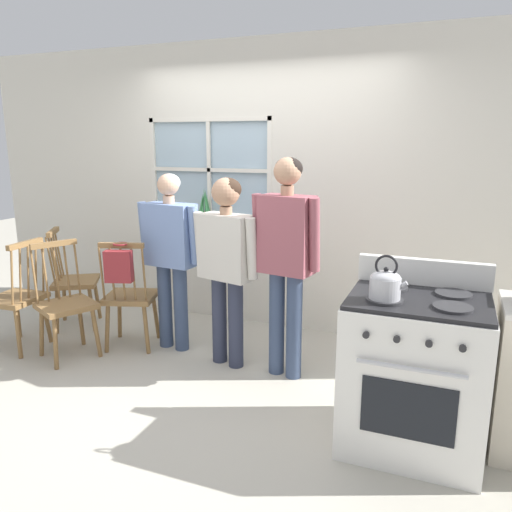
% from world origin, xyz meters
% --- Properties ---
extents(ground_plane, '(16.00, 16.00, 0.00)m').
position_xyz_m(ground_plane, '(0.00, 0.00, 0.00)').
color(ground_plane, '#B2AD9E').
extents(wall_back, '(6.40, 0.16, 2.70)m').
position_xyz_m(wall_back, '(0.03, 1.40, 1.34)').
color(wall_back, silver).
rests_on(wall_back, ground_plane).
extents(chair_by_window, '(0.52, 0.51, 0.97)m').
position_xyz_m(chair_by_window, '(-0.89, 0.40, 0.45)').
color(chair_by_window, olive).
rests_on(chair_by_window, ground_plane).
extents(chair_near_wall, '(0.55, 0.56, 0.97)m').
position_xyz_m(chair_near_wall, '(-1.27, 0.03, 0.45)').
color(chair_near_wall, olive).
rests_on(chair_near_wall, ground_plane).
extents(chair_center_cluster, '(0.43, 0.45, 0.97)m').
position_xyz_m(chair_center_cluster, '(-1.77, 0.00, 0.45)').
color(chair_center_cluster, olive).
rests_on(chair_center_cluster, ground_plane).
extents(chair_near_stove, '(0.56, 0.57, 0.97)m').
position_xyz_m(chair_near_stove, '(-1.69, 0.61, 0.45)').
color(chair_near_stove, olive).
rests_on(chair_near_stove, ground_plane).
extents(person_elderly_left, '(0.60, 0.25, 1.52)m').
position_xyz_m(person_elderly_left, '(-0.53, 0.51, 0.91)').
color(person_elderly_left, '#384766').
rests_on(person_elderly_left, ground_plane).
extents(person_teen_center, '(0.60, 0.31, 1.51)m').
position_xyz_m(person_teen_center, '(0.05, 0.39, 0.94)').
color(person_teen_center, '#2D3347').
rests_on(person_teen_center, ground_plane).
extents(person_adult_right, '(0.56, 0.28, 1.67)m').
position_xyz_m(person_adult_right, '(0.55, 0.37, 1.01)').
color(person_adult_right, '#384766').
rests_on(person_adult_right, ground_plane).
extents(stove, '(0.79, 0.68, 1.08)m').
position_xyz_m(stove, '(1.54, -0.23, 0.47)').
color(stove, white).
rests_on(stove, ground_plane).
extents(kettle, '(0.21, 0.17, 0.25)m').
position_xyz_m(kettle, '(1.36, -0.36, 1.02)').
color(kettle, '#B7B7BC').
rests_on(kettle, stove).
extents(potted_plant, '(0.16, 0.16, 0.33)m').
position_xyz_m(potted_plant, '(-0.61, 1.31, 1.10)').
color(potted_plant, '#935B3D').
rests_on(potted_plant, wall_back).
extents(handbag, '(0.24, 0.23, 0.31)m').
position_xyz_m(handbag, '(-0.81, 0.17, 0.80)').
color(handbag, maroon).
rests_on(handbag, chair_by_window).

